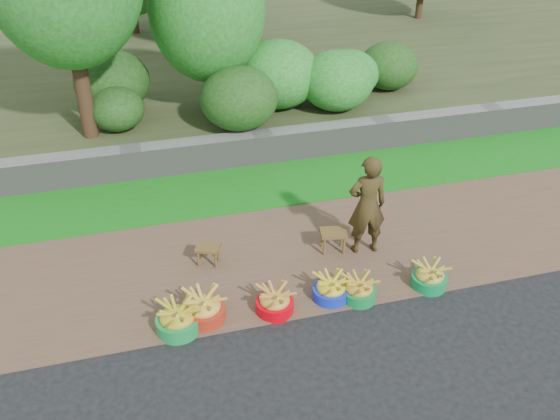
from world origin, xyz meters
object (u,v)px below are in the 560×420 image
object	(u,v)px
basin_c	(275,302)
basin_d	(331,289)
basin_a	(177,319)
stool_right	(333,235)
basin_f	(430,277)
basin_b	(203,308)
stool_left	(208,250)
vendor_woman	(367,205)
basin_e	(359,289)

from	to	relation	value
basin_c	basin_d	xyz separation A→B (m)	(0.74, 0.05, -0.00)
basin_a	stool_right	world-z (taller)	basin_a
basin_a	basin_f	distance (m)	3.22
basin_c	stool_right	size ratio (longest dim) A/B	1.16
basin_f	basin_b	bearing A→B (deg)	177.42
basin_d	stool_left	xyz separation A→B (m)	(-1.35, 1.11, 0.09)
basin_a	stool_left	size ratio (longest dim) A/B	1.35
stool_left	basin_f	bearing A→B (deg)	-24.41
vendor_woman	basin_d	bearing A→B (deg)	52.14
stool_left	stool_right	distance (m)	1.72
vendor_woman	basin_a	bearing A→B (deg)	23.62
basin_c	stool_right	xyz separation A→B (m)	(1.10, 1.00, 0.12)
basin_c	vendor_woman	world-z (taller)	vendor_woman
basin_b	basin_c	size ratio (longest dim) A/B	1.13
basin_c	basin_f	distance (m)	2.04
basin_a	basin_f	xyz separation A→B (m)	(3.22, -0.02, -0.02)
stool_right	stool_left	bearing A→B (deg)	174.77
basin_b	basin_d	world-z (taller)	basin_b
stool_right	vendor_woman	size ratio (longest dim) A/B	0.27
basin_c	basin_d	world-z (taller)	basin_c
basin_e	stool_left	size ratio (longest dim) A/B	1.16
basin_c	stool_left	bearing A→B (deg)	117.93
basin_b	basin_c	bearing A→B (deg)	-5.85
vendor_woman	basin_c	bearing A→B (deg)	35.45
basin_c	vendor_woman	size ratio (longest dim) A/B	0.32
basin_d	vendor_woman	size ratio (longest dim) A/B	0.32
stool_right	vendor_woman	distance (m)	0.64
stool_left	basin_c	bearing A→B (deg)	-62.07
basin_e	vendor_woman	size ratio (longest dim) A/B	0.30
basin_b	basin_c	world-z (taller)	basin_b
basin_a	basin_b	size ratio (longest dim) A/B	0.99
basin_e	basin_a	bearing A→B (deg)	179.54
basin_d	basin_b	bearing A→B (deg)	178.74
stool_left	vendor_woman	bearing A→B (deg)	-6.87
basin_d	stool_right	world-z (taller)	basin_d
basin_c	basin_f	xyz separation A→B (m)	(2.04, -0.04, -0.00)
basin_a	basin_c	size ratio (longest dim) A/B	1.11
stool_left	stool_right	world-z (taller)	stool_right
basin_b	basin_c	xyz separation A→B (m)	(0.86, -0.09, -0.02)
basin_c	basin_b	bearing A→B (deg)	174.15
basin_e	stool_right	world-z (taller)	stool_right
basin_b	stool_left	size ratio (longest dim) A/B	1.37
stool_left	vendor_woman	size ratio (longest dim) A/B	0.26
vendor_woman	basin_b	bearing A→B (deg)	23.65
basin_a	basin_e	world-z (taller)	basin_a
basin_c	stool_left	xyz separation A→B (m)	(-0.62, 1.16, 0.08)
basin_a	basin_e	size ratio (longest dim) A/B	1.17
basin_b	stool_left	world-z (taller)	basin_b
basin_d	basin_f	xyz separation A→B (m)	(1.30, -0.10, -0.00)
basin_a	basin_f	size ratio (longest dim) A/B	1.13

